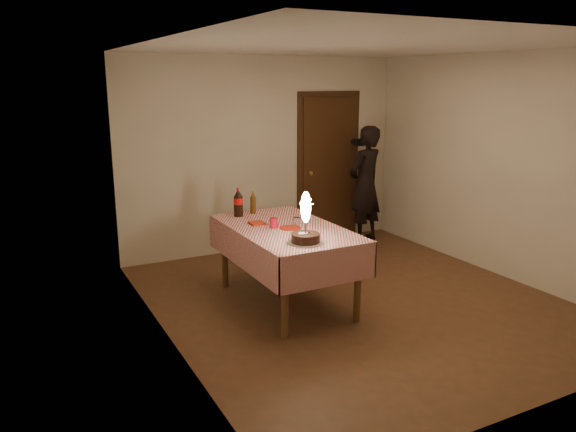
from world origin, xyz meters
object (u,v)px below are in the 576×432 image
object	(u,v)px
amber_bottle_left	(253,203)
birthday_cake	(306,230)
red_cup	(274,223)
photographer	(365,184)
clear_cup	(296,222)
dining_table	(286,237)
red_plate	(290,228)
cola_bottle	(238,203)

from	to	relation	value
amber_bottle_left	birthday_cake	bearing A→B (deg)	-92.11
birthday_cake	red_cup	bearing A→B (deg)	92.28
red_cup	amber_bottle_left	size ratio (longest dim) A/B	0.39
photographer	clear_cup	bearing A→B (deg)	-141.52
dining_table	birthday_cake	world-z (taller)	birthday_cake
birthday_cake	red_cup	size ratio (longest dim) A/B	4.81
red_plate	cola_bottle	bearing A→B (deg)	110.16
red_cup	amber_bottle_left	bearing A→B (deg)	83.89
clear_cup	cola_bottle	bearing A→B (deg)	118.55
birthday_cake	photographer	size ratio (longest dim) A/B	0.29
clear_cup	amber_bottle_left	distance (m)	0.74
dining_table	red_plate	xyz separation A→B (m)	(0.02, -0.06, 0.11)
cola_bottle	amber_bottle_left	bearing A→B (deg)	14.52
dining_table	cola_bottle	xyz separation A→B (m)	(-0.24, 0.66, 0.26)
dining_table	red_cup	size ratio (longest dim) A/B	17.20
dining_table	photographer	size ratio (longest dim) A/B	1.03
dining_table	photographer	xyz separation A→B (m)	(2.07, 1.54, 0.12)
red_plate	cola_bottle	size ratio (longest dim) A/B	0.69
amber_bottle_left	photographer	bearing A→B (deg)	21.45
clear_cup	red_cup	bearing A→B (deg)	168.36
birthday_cake	photographer	bearing A→B (deg)	44.42
birthday_cake	red_plate	distance (m)	0.54
clear_cup	photographer	distance (m)	2.49
red_plate	amber_bottle_left	distance (m)	0.78
red_cup	amber_bottle_left	xyz separation A→B (m)	(0.07, 0.67, 0.07)
red_plate	red_cup	distance (m)	0.17
red_plate	photographer	distance (m)	2.60
dining_table	birthday_cake	bearing A→B (deg)	-99.03
red_plate	cola_bottle	world-z (taller)	cola_bottle
birthday_cake	red_cup	xyz separation A→B (m)	(-0.02, 0.62, -0.07)
red_plate	red_cup	size ratio (longest dim) A/B	2.20
red_plate	red_cup	world-z (taller)	red_cup
cola_bottle	red_cup	bearing A→B (deg)	-78.31
clear_cup	photographer	bearing A→B (deg)	38.48
cola_bottle	photographer	xyz separation A→B (m)	(2.31, 0.88, -0.14)
red_cup	clear_cup	distance (m)	0.24
red_plate	clear_cup	bearing A→B (deg)	27.41
dining_table	cola_bottle	size ratio (longest dim) A/B	5.42
amber_bottle_left	red_plate	bearing A→B (deg)	-85.25
dining_table	clear_cup	distance (m)	0.19
birthday_cake	amber_bottle_left	world-z (taller)	birthday_cake
red_plate	clear_cup	size ratio (longest dim) A/B	2.44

